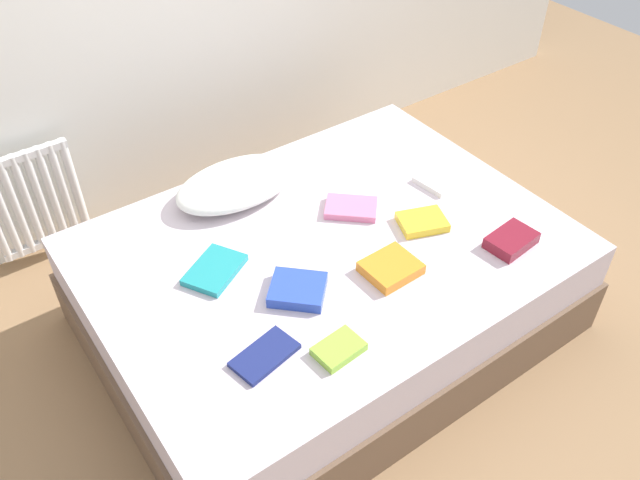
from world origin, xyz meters
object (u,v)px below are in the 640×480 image
(textbook_yellow, at_px, (422,222))
(textbook_teal, at_px, (215,270))
(textbook_maroon, at_px, (511,240))
(radiator, at_px, (35,201))
(textbook_white, at_px, (438,180))
(textbook_navy, at_px, (265,355))
(textbook_orange, at_px, (391,268))
(bed, at_px, (326,285))
(pillow, at_px, (237,184))
(textbook_lime, at_px, (339,349))
(textbook_blue, at_px, (298,290))
(textbook_pink, at_px, (351,208))

(textbook_yellow, height_order, textbook_teal, textbook_yellow)
(textbook_maroon, bearing_deg, radiator, 126.54)
(textbook_white, distance_m, textbook_teal, 1.16)
(textbook_navy, bearing_deg, textbook_orange, -5.15)
(textbook_teal, bearing_deg, bed, -43.71)
(textbook_white, bearing_deg, bed, 177.14)
(bed, bearing_deg, pillow, 105.06)
(pillow, xyz_separation_m, textbook_lime, (-0.17, -1.01, -0.04))
(bed, relative_size, textbook_navy, 8.46)
(pillow, bearing_deg, textbook_lime, -99.60)
(pillow, xyz_separation_m, textbook_teal, (-0.33, -0.40, -0.05))
(pillow, relative_size, textbook_orange, 2.78)
(textbook_navy, relative_size, textbook_lime, 1.37)
(radiator, relative_size, textbook_yellow, 2.77)
(textbook_blue, bearing_deg, radiator, 158.79)
(bed, height_order, textbook_orange, textbook_orange)
(radiator, bearing_deg, bed, -53.21)
(textbook_orange, xyz_separation_m, textbook_lime, (-0.41, -0.21, -0.01))
(textbook_maroon, distance_m, textbook_navy, 1.16)
(bed, xyz_separation_m, pillow, (-0.14, 0.51, 0.31))
(radiator, bearing_deg, textbook_lime, -70.90)
(textbook_white, distance_m, textbook_orange, 0.67)
(textbook_lime, bearing_deg, textbook_white, 23.46)
(textbook_teal, bearing_deg, textbook_pink, -30.14)
(textbook_white, height_order, textbook_orange, textbook_orange)
(textbook_yellow, relative_size, textbook_maroon, 0.96)
(textbook_teal, bearing_deg, textbook_orange, -65.19)
(textbook_orange, height_order, textbook_lime, textbook_orange)
(textbook_yellow, distance_m, textbook_teal, 0.92)
(textbook_white, xyz_separation_m, textbook_pink, (-0.47, 0.07, 0.00))
(bed, bearing_deg, textbook_lime, -121.79)
(textbook_white, bearing_deg, textbook_lime, -157.76)
(radiator, bearing_deg, textbook_blue, -65.40)
(textbook_yellow, xyz_separation_m, textbook_teal, (-0.88, 0.26, -0.00))
(radiator, bearing_deg, textbook_white, -36.25)
(bed, height_order, textbook_pink, textbook_pink)
(bed, height_order, textbook_maroon, textbook_maroon)
(textbook_pink, bearing_deg, textbook_blue, -106.72)
(radiator, height_order, textbook_blue, radiator)
(textbook_white, xyz_separation_m, textbook_maroon, (-0.06, -0.50, 0.01))
(bed, distance_m, textbook_maroon, 0.82)
(radiator, relative_size, textbook_maroon, 2.66)
(textbook_yellow, height_order, textbook_maroon, textbook_maroon)
(textbook_lime, bearing_deg, textbook_yellow, 21.00)
(textbook_blue, bearing_deg, bed, 77.62)
(textbook_pink, distance_m, textbook_lime, 0.81)
(textbook_white, bearing_deg, textbook_maroon, -103.04)
(radiator, distance_m, textbook_yellow, 1.88)
(textbook_maroon, relative_size, textbook_navy, 0.88)
(radiator, distance_m, textbook_navy, 1.61)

